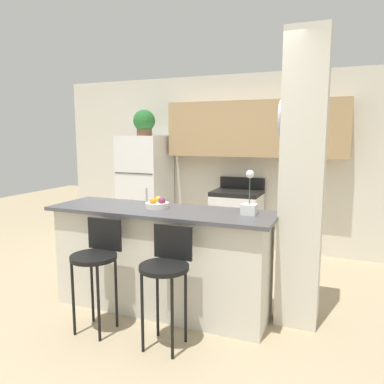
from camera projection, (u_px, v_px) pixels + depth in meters
name	position (u px, v px, depth m)	size (l,w,h in m)	color
ground_plane	(161.00, 308.00, 3.67)	(14.00, 14.00, 0.00)	tan
wall_back	(240.00, 149.00, 5.42)	(5.60, 0.38, 2.55)	silver
pillar_right	(302.00, 182.00, 3.23)	(0.38, 0.33, 2.55)	silver
counter_bar	(161.00, 259.00, 3.60)	(2.18, 0.67, 0.99)	silver
refrigerator	(146.00, 191.00, 5.74)	(0.66, 0.71, 1.67)	white
stove_range	(237.00, 222.00, 5.32)	(0.66, 0.59, 1.07)	white
bar_stool_left	(97.00, 257.00, 3.19)	(0.39, 0.39, 0.96)	black
bar_stool_right	(166.00, 268.00, 2.94)	(0.39, 0.39, 0.96)	black
potted_plant_on_fridge	(144.00, 122.00, 5.59)	(0.33, 0.33, 0.39)	brown
orchid_vase	(249.00, 203.00, 3.26)	(0.13, 0.13, 0.39)	white
fruit_bowl	(157.00, 204.00, 3.57)	(0.23, 0.23, 0.11)	silver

